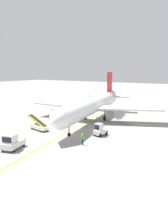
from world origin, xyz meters
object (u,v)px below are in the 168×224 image
at_px(ground_crew_marshaller, 83,139).
at_px(safety_cone_nose_left, 71,112).
at_px(baggage_tug_near_wing, 100,130).
at_px(airliner, 93,105).
at_px(safety_cone_wingtip_left, 97,117).
at_px(pushback_tug, 12,142).
at_px(safety_cone_wingtip_right, 58,111).
at_px(belt_loader_forward_hold, 39,126).
at_px(safety_cone_nose_right, 54,119).
at_px(belt_loader_aft_hold, 59,120).

distance_m(ground_crew_marshaller, safety_cone_nose_left, 25.24).
bearing_deg(baggage_tug_near_wing, ground_crew_marshaller, -87.56).
xyz_separation_m(airliner, safety_cone_wingtip_left, (-1.02, 3.38, -3.20)).
bearing_deg(ground_crew_marshaller, safety_cone_wingtip_left, 114.18).
bearing_deg(pushback_tug, safety_cone_wingtip_left, 92.27).
bearing_deg(safety_cone_wingtip_left, pushback_tug, -87.73).
bearing_deg(pushback_tug, safety_cone_wingtip_right, 117.12).
bearing_deg(ground_crew_marshaller, belt_loader_forward_hold, 166.50).
bearing_deg(safety_cone_nose_right, belt_loader_aft_hold, -32.27).
height_order(safety_cone_nose_left, safety_cone_nose_right, same).
bearing_deg(safety_cone_nose_right, ground_crew_marshaller, -36.41).
xyz_separation_m(belt_loader_forward_hold, safety_cone_wingtip_right, (-9.04, 16.20, -0.56)).
height_order(belt_loader_forward_hold, ground_crew_marshaller, belt_loader_forward_hold).
relative_size(belt_loader_forward_hold, safety_cone_nose_right, 11.72).
height_order(ground_crew_marshaller, safety_cone_wingtip_left, ground_crew_marshaller).
xyz_separation_m(pushback_tug, safety_cone_nose_right, (-7.43, 17.48, -0.77)).
relative_size(pushback_tug, safety_cone_wingtip_right, 9.09).
relative_size(belt_loader_forward_hold, safety_cone_wingtip_right, 11.72).
distance_m(belt_loader_forward_hold, ground_crew_marshaller, 11.44).
height_order(airliner, safety_cone_nose_right, airliner).
distance_m(safety_cone_wingtip_left, safety_cone_wingtip_right, 12.26).
relative_size(pushback_tug, safety_cone_wingtip_left, 9.09).
bearing_deg(safety_cone_nose_left, safety_cone_nose_right, -77.55).
xyz_separation_m(pushback_tug, ground_crew_marshaller, (6.98, 6.85, -0.08)).
height_order(pushback_tug, safety_cone_nose_right, pushback_tug).
bearing_deg(airliner, belt_loader_aft_hold, -128.88).
height_order(ground_crew_marshaller, safety_cone_nose_right, ground_crew_marshaller).
relative_size(baggage_tug_near_wing, safety_cone_nose_right, 5.86).
height_order(airliner, safety_cone_wingtip_left, airliner).
relative_size(safety_cone_nose_left, safety_cone_wingtip_left, 1.00).
xyz_separation_m(belt_loader_forward_hold, safety_cone_nose_left, (-5.20, 16.57, -0.56)).
bearing_deg(belt_loader_aft_hold, safety_cone_wingtip_right, 130.74).
bearing_deg(belt_loader_aft_hold, baggage_tug_near_wing, -16.09).
xyz_separation_m(airliner, pushback_tug, (-0.04, -21.19, -2.42)).
height_order(baggage_tug_near_wing, belt_loader_forward_hold, belt_loader_forward_hold).
height_order(belt_loader_aft_hold, safety_cone_nose_right, belt_loader_aft_hold).
distance_m(pushback_tug, safety_cone_wingtip_right, 28.91).
xyz_separation_m(airliner, safety_cone_nose_left, (-9.37, 4.90, -3.20)).
height_order(belt_loader_aft_hold, safety_cone_nose_left, belt_loader_aft_hold).
distance_m(airliner, belt_loader_aft_hold, 7.65).
distance_m(baggage_tug_near_wing, safety_cone_wingtip_left, 14.46).
relative_size(airliner, pushback_tug, 8.77).
height_order(safety_cone_nose_left, safety_cone_wingtip_left, same).
bearing_deg(safety_cone_wingtip_left, belt_loader_aft_hold, -111.25).
xyz_separation_m(pushback_tug, baggage_tug_near_wing, (6.75, 12.37, -0.07)).
xyz_separation_m(airliner, belt_loader_aft_hold, (-4.51, -5.59, -2.64)).
distance_m(baggage_tug_near_wing, belt_loader_aft_hold, 11.67).
xyz_separation_m(pushback_tug, belt_loader_forward_hold, (-4.13, 9.52, -0.22)).
relative_size(belt_loader_aft_hold, safety_cone_nose_right, 11.49).
relative_size(ground_crew_marshaller, safety_cone_wingtip_right, 3.86).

